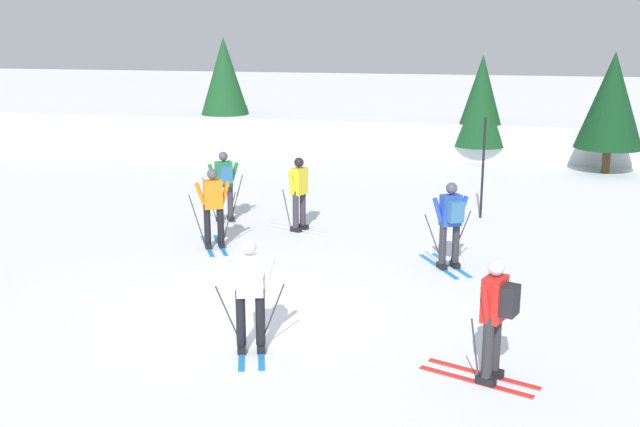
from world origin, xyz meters
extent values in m
plane|color=white|center=(0.00, 0.00, 0.00)|extent=(120.00, 120.00, 0.00)
cube|color=white|center=(0.00, 18.66, 0.64)|extent=(80.00, 7.26, 1.28)
cube|color=#237AC6|center=(3.01, 3.27, 0.01)|extent=(0.86, 1.44, 0.02)
cube|color=#237AC6|center=(3.25, 3.41, 0.01)|extent=(0.86, 1.44, 0.02)
cube|color=black|center=(3.08, 3.14, 0.07)|extent=(0.23, 0.29, 0.10)
cube|color=black|center=(3.33, 3.28, 0.07)|extent=(0.23, 0.29, 0.10)
cylinder|color=#2D2D33|center=(3.08, 3.14, 0.55)|extent=(0.14, 0.14, 0.85)
cylinder|color=#2D2D33|center=(3.33, 3.28, 0.55)|extent=(0.14, 0.14, 0.85)
cube|color=#284CB7|center=(3.20, 3.21, 1.17)|extent=(0.45, 0.40, 0.60)
cylinder|color=#284CB7|center=(2.98, 3.11, 1.16)|extent=(0.27, 0.20, 0.55)
cylinder|color=#284CB7|center=(3.41, 3.35, 1.16)|extent=(0.27, 0.20, 0.55)
sphere|color=#4C4C56|center=(3.20, 3.21, 1.60)|extent=(0.22, 0.22, 0.22)
cylinder|color=#38383D|center=(2.92, 3.17, 0.55)|extent=(0.42, 0.25, 1.11)
cylinder|color=#38383D|center=(3.39, 3.43, 0.55)|extent=(0.42, 0.25, 1.11)
cube|color=teal|center=(3.31, 3.03, 1.19)|extent=(0.33, 0.29, 0.40)
cube|color=silver|center=(-0.45, 5.22, 0.01)|extent=(1.52, 0.67, 0.02)
cube|color=silver|center=(-0.35, 5.48, 0.01)|extent=(1.52, 0.67, 0.02)
cube|color=black|center=(-0.32, 5.17, 0.07)|extent=(0.29, 0.21, 0.10)
cube|color=black|center=(-0.21, 5.43, 0.07)|extent=(0.29, 0.21, 0.10)
cylinder|color=#38333D|center=(-0.32, 5.17, 0.55)|extent=(0.14, 0.14, 0.85)
cylinder|color=#38333D|center=(-0.21, 5.43, 0.55)|extent=(0.14, 0.14, 0.85)
cube|color=yellow|center=(-0.26, 5.30, 1.17)|extent=(0.36, 0.44, 0.60)
cylinder|color=yellow|center=(-0.37, 5.07, 1.16)|extent=(0.18, 0.27, 0.55)
cylinder|color=yellow|center=(-0.19, 5.54, 1.16)|extent=(0.18, 0.27, 0.55)
sphere|color=black|center=(-0.26, 5.30, 1.60)|extent=(0.22, 0.22, 0.22)
cylinder|color=#38383D|center=(-0.48, 5.03, 0.53)|extent=(0.15, 0.33, 1.06)
cylinder|color=#38383D|center=(-0.24, 5.64, 0.53)|extent=(0.15, 0.33, 1.06)
cube|color=silver|center=(-2.39, 5.77, 0.01)|extent=(0.97, 1.38, 0.02)
cube|color=silver|center=(-2.16, 5.93, 0.01)|extent=(0.97, 1.38, 0.02)
cube|color=black|center=(-2.31, 5.65, 0.07)|extent=(0.24, 0.28, 0.10)
cube|color=black|center=(-2.08, 5.81, 0.07)|extent=(0.24, 0.28, 0.10)
cylinder|color=#38333D|center=(-2.31, 5.65, 0.55)|extent=(0.14, 0.14, 0.85)
cylinder|color=#38333D|center=(-2.08, 5.81, 0.55)|extent=(0.14, 0.14, 0.85)
cube|color=#23843D|center=(-2.19, 5.73, 1.17)|extent=(0.45, 0.41, 0.60)
cylinder|color=#23843D|center=(-2.41, 5.60, 1.16)|extent=(0.26, 0.22, 0.55)
cylinder|color=#23843D|center=(-2.00, 5.88, 1.16)|extent=(0.26, 0.22, 0.55)
sphere|color=#4C4C56|center=(-2.19, 5.73, 1.60)|extent=(0.22, 0.22, 0.22)
cylinder|color=#38383D|center=(-2.52, 5.63, 0.55)|extent=(0.30, 0.21, 1.11)
cylinder|color=#38383D|center=(-1.98, 5.99, 0.55)|extent=(0.30, 0.21, 1.11)
cube|color=teal|center=(-2.08, 5.55, 1.19)|extent=(0.33, 0.31, 0.40)
cube|color=#237AC6|center=(0.39, -1.19, 0.01)|extent=(0.55, 1.56, 0.02)
cube|color=#237AC6|center=(0.65, -1.11, 0.01)|extent=(0.55, 1.56, 0.02)
cube|color=black|center=(0.43, -1.33, 0.07)|extent=(0.19, 0.28, 0.10)
cube|color=black|center=(0.70, -1.25, 0.07)|extent=(0.19, 0.28, 0.10)
cylinder|color=black|center=(0.43, -1.33, 0.55)|extent=(0.14, 0.14, 0.85)
cylinder|color=black|center=(0.70, -1.25, 0.55)|extent=(0.14, 0.14, 0.85)
cube|color=white|center=(0.56, -1.29, 1.17)|extent=(0.43, 0.34, 0.60)
cylinder|color=white|center=(0.32, -1.34, 1.16)|extent=(0.27, 0.16, 0.55)
cylinder|color=white|center=(0.80, -1.20, 1.16)|extent=(0.27, 0.16, 0.55)
sphere|color=silver|center=(0.56, -1.29, 1.60)|extent=(0.22, 0.22, 0.22)
cylinder|color=#38383D|center=(0.25, -1.28, 0.49)|extent=(0.39, 0.14, 1.00)
cylinder|color=#38383D|center=(0.82, -1.11, 0.49)|extent=(0.39, 0.14, 1.00)
cube|color=red|center=(3.76, -1.61, 0.01)|extent=(1.52, 0.68, 0.02)
cube|color=red|center=(3.87, -1.35, 0.01)|extent=(1.52, 0.68, 0.02)
cube|color=black|center=(3.90, -1.67, 0.07)|extent=(0.29, 0.21, 0.10)
cube|color=black|center=(4.01, -1.41, 0.07)|extent=(0.29, 0.21, 0.10)
cylinder|color=#2D2D33|center=(3.90, -1.67, 0.55)|extent=(0.14, 0.14, 0.85)
cylinder|color=#2D2D33|center=(4.01, -1.41, 0.55)|extent=(0.14, 0.14, 0.85)
cube|color=red|center=(3.95, -1.54, 1.17)|extent=(0.36, 0.44, 0.60)
cylinder|color=red|center=(3.84, -1.76, 1.16)|extent=(0.18, 0.27, 0.55)
cylinder|color=red|center=(4.03, -1.30, 1.16)|extent=(0.18, 0.27, 0.55)
sphere|color=silver|center=(3.95, -1.54, 1.60)|extent=(0.22, 0.22, 0.22)
cylinder|color=#38383D|center=(3.74, -1.79, 0.52)|extent=(0.17, 0.37, 1.04)
cylinder|color=#38383D|center=(3.98, -1.22, 0.52)|extent=(0.17, 0.37, 1.04)
cube|color=#232328|center=(4.15, -1.62, 1.19)|extent=(0.27, 0.33, 0.40)
cube|color=#237AC6|center=(-1.91, 3.68, 0.01)|extent=(0.82, 1.46, 0.02)
cube|color=#237AC6|center=(-1.66, 3.81, 0.01)|extent=(0.82, 1.46, 0.02)
cube|color=black|center=(-1.84, 3.54, 0.07)|extent=(0.23, 0.29, 0.10)
cube|color=black|center=(-1.59, 3.67, 0.07)|extent=(0.23, 0.29, 0.10)
cylinder|color=black|center=(-1.84, 3.54, 0.55)|extent=(0.14, 0.14, 0.85)
cylinder|color=black|center=(-1.59, 3.67, 0.55)|extent=(0.14, 0.14, 0.85)
cube|color=orange|center=(-1.71, 3.61, 1.17)|extent=(0.45, 0.39, 0.60)
cylinder|color=orange|center=(-1.94, 3.51, 1.16)|extent=(0.27, 0.20, 0.55)
cylinder|color=orange|center=(-1.50, 3.74, 1.16)|extent=(0.27, 0.20, 0.55)
sphere|color=#4C4C56|center=(-1.71, 3.61, 1.60)|extent=(0.22, 0.22, 0.22)
cylinder|color=#38383D|center=(-2.05, 3.54, 0.58)|extent=(0.31, 0.18, 1.17)
cylinder|color=#38383D|center=(-1.47, 3.85, 0.58)|extent=(0.31, 0.18, 1.17)
cylinder|color=black|center=(3.80, 7.38, 1.23)|extent=(0.06, 0.06, 2.46)
cylinder|color=#513823|center=(-5.74, 16.39, 0.39)|extent=(0.22, 0.22, 0.79)
cone|color=#194C23|center=(-5.74, 16.39, 2.46)|extent=(2.09, 2.09, 3.34)
cylinder|color=#513823|center=(3.70, 15.43, 0.27)|extent=(0.20, 0.20, 0.53)
cone|color=#14421E|center=(3.70, 15.43, 2.07)|extent=(1.84, 1.84, 3.07)
cylinder|color=#513823|center=(7.66, 14.01, 0.40)|extent=(0.25, 0.25, 0.81)
cone|color=#0F3819|center=(7.66, 14.01, 2.30)|extent=(2.08, 2.08, 2.99)
camera|label=1|loc=(3.63, -11.16, 4.67)|focal=42.90mm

